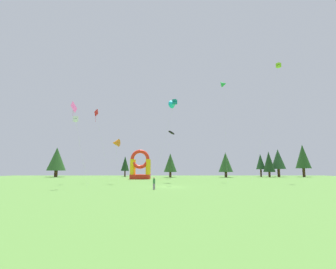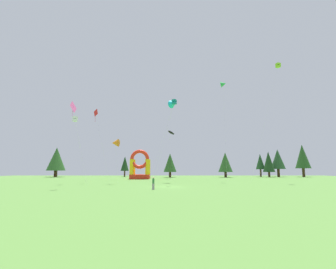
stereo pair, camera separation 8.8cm
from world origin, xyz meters
name	(u,v)px [view 2 (the right image)]	position (x,y,z in m)	size (l,w,h in m)	color
ground_plane	(168,187)	(0.00, 0.00, 0.00)	(120.00, 120.00, 0.00)	#548438
kite_red_diamond	(95,113)	(-14.61, 10.71, 13.67)	(3.26, 2.57, 14.34)	red
kite_lime_box	(278,66)	(22.68, 11.14, 23.78)	(8.07, 3.24, 24.32)	#8CD826
kite_orange_delta	(115,143)	(-9.63, 6.82, 7.33)	(1.55, 2.54, 8.03)	orange
kite_pink_diamond	(72,108)	(-13.98, -2.97, 11.41)	(2.48, 2.16, 12.11)	#EA599E
kite_cyan_delta	(173,104)	(1.09, 12.69, 16.14)	(5.76, 5.25, 17.03)	#19B7CC
kite_teal_box	(174,102)	(1.01, 3.65, 14.08)	(4.09, 2.20, 14.52)	#0C7F7A
kite_black_parafoil	(171,133)	(0.82, 32.27, 12.79)	(4.23, 6.42, 13.59)	black
kite_white_box	(75,119)	(-17.33, 7.37, 11.85)	(3.89, 2.28, 12.35)	white
kite_green_delta	(223,84)	(12.09, 14.85, 21.09)	(1.55, 4.36, 21.83)	green
person_midfield	(153,182)	(-1.97, -5.18, 0.98)	(0.30, 0.30, 1.65)	#724C8C
inflatable_blue_arch	(140,168)	(-7.36, 27.69, 2.85)	(5.13, 3.93, 7.55)	red
tree_row_0	(56,159)	(-35.91, 42.92, 5.71)	(5.80, 5.80, 9.46)	#4C331E
tree_row_1	(125,164)	(-14.27, 45.20, 4.27)	(2.68, 2.68, 6.70)	#4C331E
tree_row_2	(170,163)	(0.58, 40.17, 4.45)	(3.99, 3.99, 7.34)	#4C331E
tree_row_3	(225,162)	(17.68, 40.05, 4.60)	(4.37, 4.37, 7.63)	#4C331E
tree_row_4	(260,162)	(30.05, 44.34, 4.88)	(2.92, 2.92, 7.42)	#4C331E
tree_row_5	(268,162)	(31.83, 41.95, 4.81)	(3.65, 3.65, 8.08)	#4C331E
tree_row_6	(277,159)	(35.58, 43.78, 5.67)	(4.52, 4.52, 8.91)	#4C331E
tree_row_7	(302,157)	(43.59, 43.60, 6.53)	(4.66, 4.66, 10.44)	#4C331E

